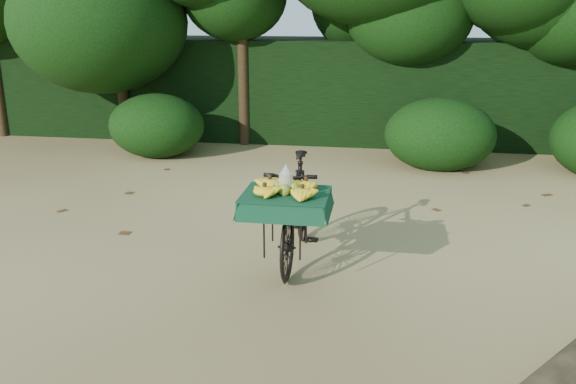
# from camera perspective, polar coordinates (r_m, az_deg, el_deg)

# --- Properties ---
(ground) EXTENTS (80.00, 80.00, 0.00)m
(ground) POSITION_cam_1_polar(r_m,az_deg,el_deg) (5.59, 1.31, -8.06)
(ground) COLOR tan
(ground) RESTS_ON ground
(vendor_bicycle) EXTENTS (0.73, 1.75, 1.02)m
(vendor_bicycle) POSITION_cam_1_polar(r_m,az_deg,el_deg) (5.79, 0.72, -1.60)
(vendor_bicycle) COLOR black
(vendor_bicycle) RESTS_ON ground
(fallen_log) EXTENTS (2.37, 2.88, 0.25)m
(fallen_log) POSITION_cam_1_polar(r_m,az_deg,el_deg) (4.34, 24.08, -15.73)
(fallen_log) COLOR brown
(fallen_log) RESTS_ON ground
(hedge_backdrop) EXTENTS (26.00, 1.80, 1.80)m
(hedge_backdrop) POSITION_cam_1_polar(r_m,az_deg,el_deg) (11.43, 5.81, 9.55)
(hedge_backdrop) COLOR black
(hedge_backdrop) RESTS_ON ground
(tree_row) EXTENTS (14.50, 2.00, 4.00)m
(tree_row) POSITION_cam_1_polar(r_m,az_deg,el_deg) (10.61, 2.07, 15.02)
(tree_row) COLOR black
(tree_row) RESTS_ON ground
(bush_clumps) EXTENTS (8.80, 1.70, 0.90)m
(bush_clumps) POSITION_cam_1_polar(r_m,az_deg,el_deg) (9.51, 7.97, 5.22)
(bush_clumps) COLOR black
(bush_clumps) RESTS_ON ground
(leaf_litter) EXTENTS (7.00, 7.30, 0.01)m
(leaf_litter) POSITION_cam_1_polar(r_m,az_deg,el_deg) (6.17, 2.16, -5.49)
(leaf_litter) COLOR #513115
(leaf_litter) RESTS_ON ground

